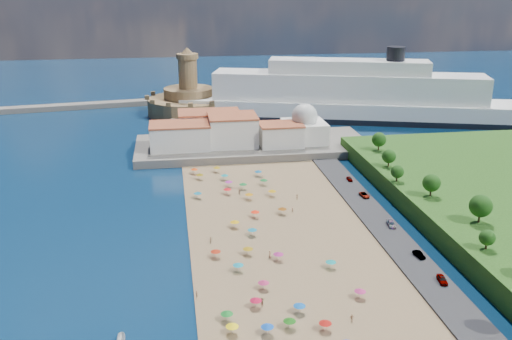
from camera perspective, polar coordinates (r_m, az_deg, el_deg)
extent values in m
plane|color=#071938|center=(154.00, -0.07, -5.86)|extent=(700.00, 700.00, 0.00)
cube|color=#59544C|center=(222.67, -0.34, 2.42)|extent=(90.00, 36.00, 3.00)
cube|color=#59544C|center=(254.49, -6.41, 4.32)|extent=(18.00, 70.00, 2.40)
cube|color=silver|center=(215.04, -7.60, 3.32)|extent=(22.00, 14.00, 9.00)
cube|color=silver|center=(217.90, -2.35, 3.95)|extent=(18.00, 16.00, 11.00)
cube|color=silver|center=(217.12, 2.51, 3.48)|extent=(16.00, 12.00, 8.00)
cube|color=silver|center=(228.91, -4.69, 4.50)|extent=(24.00, 14.00, 10.00)
cube|color=silver|center=(222.98, 4.84, 3.84)|extent=(16.00, 16.00, 8.00)
sphere|color=silver|center=(221.51, 4.88, 5.34)|extent=(10.00, 10.00, 10.00)
cylinder|color=silver|center=(220.67, 4.91, 6.30)|extent=(1.20, 1.20, 1.60)
cylinder|color=#96794B|center=(283.03, -6.71, 6.37)|extent=(40.00, 40.00, 8.00)
cylinder|color=#96794B|center=(281.72, -6.76, 7.66)|extent=(24.00, 24.00, 5.00)
cylinder|color=#96794B|center=(280.06, -6.84, 9.56)|extent=(9.00, 9.00, 14.00)
cylinder|color=#96794B|center=(278.88, -6.90, 11.23)|extent=(10.40, 10.40, 2.40)
cone|color=#96794B|center=(278.55, -6.92, 11.78)|extent=(6.00, 6.00, 3.00)
cube|color=black|center=(274.18, 8.98, 5.27)|extent=(157.23, 66.60, 2.53)
cube|color=white|center=(273.42, 9.02, 5.97)|extent=(156.16, 65.93, 9.36)
cube|color=white|center=(271.25, 9.14, 8.22)|extent=(125.05, 53.15, 12.48)
cube|color=white|center=(269.73, 9.24, 10.17)|extent=(73.97, 34.50, 6.24)
cylinder|color=black|center=(270.24, 13.80, 11.24)|extent=(8.32, 8.32, 6.24)
cylinder|color=gray|center=(188.77, -3.15, -0.73)|extent=(0.07, 0.07, 2.00)
cone|color=#0E7F88|center=(188.47, -3.15, -0.47)|extent=(2.50, 2.50, 0.60)
cylinder|color=gray|center=(153.55, -2.14, -5.44)|extent=(0.07, 0.07, 2.00)
cone|color=#E3A90C|center=(153.18, -2.14, -5.13)|extent=(2.50, 2.50, 0.60)
cylinder|color=gray|center=(176.47, -2.88, -2.15)|extent=(0.07, 0.07, 2.00)
cone|color=red|center=(176.15, -2.89, -1.87)|extent=(2.50, 2.50, 0.60)
cylinder|color=gray|center=(192.14, 0.22, -0.35)|extent=(0.07, 0.07, 2.00)
cone|color=#0B558F|center=(191.84, 0.22, -0.09)|extent=(2.50, 2.50, 0.60)
cylinder|color=gray|center=(148.91, -0.38, -6.23)|extent=(0.07, 0.07, 2.00)
cone|color=#11799C|center=(148.53, -0.38, -5.91)|extent=(2.50, 2.50, 0.60)
cylinder|color=gray|center=(184.10, 0.79, -1.22)|extent=(0.07, 0.07, 2.00)
cone|color=#116328|center=(183.80, 0.79, -0.95)|extent=(2.50, 2.50, 0.60)
cylinder|color=gray|center=(161.89, 2.65, -4.13)|extent=(0.07, 0.07, 2.00)
cone|color=#7D400B|center=(161.54, 2.65, -3.83)|extent=(2.50, 2.50, 0.60)
cylinder|color=gray|center=(174.85, 1.61, -2.33)|extent=(0.07, 0.07, 2.00)
cone|color=#CB950B|center=(174.52, 1.61, -2.06)|extent=(2.50, 2.50, 0.60)
cylinder|color=gray|center=(136.73, 2.25, -8.65)|extent=(0.07, 0.07, 2.00)
cone|color=#A22271|center=(136.32, 2.25, -8.31)|extent=(2.50, 2.50, 0.60)
cylinder|color=gray|center=(138.22, -4.05, -8.37)|extent=(0.07, 0.07, 2.00)
cone|color=#B2250E|center=(137.81, -4.06, -8.03)|extent=(2.50, 2.50, 0.60)
cylinder|color=gray|center=(180.52, -1.29, -1.64)|extent=(0.07, 0.07, 2.00)
cone|color=#136D2B|center=(180.21, -1.30, -1.37)|extent=(2.50, 2.50, 0.60)
cylinder|color=gray|center=(131.94, -1.79, -9.73)|extent=(0.07, 0.07, 2.00)
cone|color=teal|center=(131.52, -1.79, -9.38)|extent=(2.50, 2.50, 0.60)
cylinder|color=gray|center=(125.02, 0.76, -11.45)|extent=(0.07, 0.07, 2.00)
cone|color=#B12658|center=(124.57, 0.76, -11.10)|extent=(2.50, 2.50, 0.60)
cylinder|color=gray|center=(113.02, 3.37, -15.10)|extent=(0.07, 0.07, 2.00)
cone|color=#176311|center=(112.52, 3.38, -14.72)|extent=(2.50, 2.50, 0.60)
cylinder|color=gray|center=(115.04, -2.93, -14.42)|extent=(0.07, 0.07, 2.00)
cone|color=#147222|center=(114.55, -2.94, -14.05)|extent=(2.50, 2.50, 0.60)
cylinder|color=gray|center=(159.73, -0.09, -4.43)|extent=(0.07, 0.07, 2.00)
cone|color=#FF270B|center=(159.37, -0.09, -4.13)|extent=(2.50, 2.50, 0.60)
cylinder|color=gray|center=(195.49, -6.18, -0.12)|extent=(0.07, 0.07, 2.00)
cone|color=#D93E09|center=(195.20, -6.19, 0.13)|extent=(2.50, 2.50, 0.60)
cylinder|color=gray|center=(139.15, -0.82, -8.12)|extent=(0.07, 0.07, 2.00)
cone|color=#A0780E|center=(138.75, -0.82, -7.79)|extent=(2.50, 2.50, 0.60)
cylinder|color=gray|center=(111.46, -2.39, -15.63)|extent=(0.07, 0.07, 2.00)
cone|color=yellow|center=(110.95, -2.40, -15.24)|extent=(2.50, 2.50, 0.60)
cylinder|color=gray|center=(182.82, -2.73, -1.39)|extent=(0.07, 0.07, 2.00)
cone|color=#AC259C|center=(182.51, -2.73, -1.12)|extent=(2.50, 2.50, 0.60)
cylinder|color=gray|center=(172.18, -0.70, -2.67)|extent=(0.07, 0.07, 2.00)
cone|color=#C9800A|center=(171.85, -0.71, -2.39)|extent=(2.50, 2.50, 0.60)
cylinder|color=gray|center=(174.00, -5.85, -2.53)|extent=(0.07, 0.07, 2.00)
cone|color=#0F6C8F|center=(173.68, -5.86, -2.26)|extent=(2.50, 2.50, 0.60)
cylinder|color=gray|center=(118.96, -0.03, -13.17)|extent=(0.07, 0.07, 2.00)
cone|color=#AF0E30|center=(118.49, -0.03, -12.80)|extent=(2.50, 2.50, 0.60)
cylinder|color=gray|center=(196.50, -3.94, 0.05)|extent=(0.07, 0.07, 2.00)
cone|color=#A17E0E|center=(196.21, -3.95, 0.30)|extent=(2.50, 2.50, 0.60)
cylinder|color=gray|center=(117.59, 4.36, -13.65)|extent=(0.07, 0.07, 2.00)
cone|color=#0D58B5|center=(117.11, 4.37, -13.28)|extent=(2.50, 2.50, 0.60)
cylinder|color=gray|center=(189.91, -5.64, -0.68)|extent=(0.07, 0.07, 2.00)
cone|color=#836A0B|center=(189.62, -5.65, -0.42)|extent=(2.50, 2.50, 0.60)
cylinder|color=gray|center=(134.31, 7.49, -9.35)|extent=(0.07, 0.07, 2.00)
cone|color=#0F8B8B|center=(133.89, 7.50, -9.01)|extent=(2.50, 2.50, 0.60)
cylinder|color=gray|center=(113.01, 6.93, -15.23)|extent=(0.07, 0.07, 2.00)
cone|color=#AC130D|center=(112.52, 6.95, -14.85)|extent=(2.50, 2.50, 0.60)
cylinder|color=gray|center=(123.91, 10.36, -12.09)|extent=(0.07, 0.07, 2.00)
cone|color=#AD2565|center=(123.46, 10.38, -11.74)|extent=(2.50, 2.50, 0.60)
cylinder|color=gray|center=(111.29, 1.14, -15.67)|extent=(0.07, 0.07, 2.00)
cone|color=blue|center=(110.78, 1.15, -15.29)|extent=(2.50, 2.50, 0.60)
imported|color=tan|center=(119.95, 0.63, -12.97)|extent=(1.33, 1.50, 1.65)
imported|color=tan|center=(163.43, 3.66, -4.00)|extent=(0.68, 0.64, 1.56)
imported|color=tan|center=(176.37, -1.64, -2.19)|extent=(1.00, 1.06, 1.72)
imported|color=tan|center=(145.47, -4.52, -6.99)|extent=(0.84, 0.97, 1.69)
imported|color=tan|center=(138.34, 1.40, -8.37)|extent=(0.96, 0.97, 1.69)
imported|color=tan|center=(122.88, -5.95, -12.25)|extent=(0.69, 0.71, 1.65)
imported|color=tan|center=(172.84, 4.13, -2.69)|extent=(0.75, 1.60, 1.65)
imported|color=tan|center=(189.31, 0.68, -0.70)|extent=(1.21, 1.17, 1.66)
imported|color=tan|center=(116.29, 9.57, -14.38)|extent=(1.01, 0.46, 1.70)
imported|color=gray|center=(189.40, 9.34, -0.88)|extent=(1.55, 3.62, 1.22)
imported|color=gray|center=(142.85, 15.99, -8.12)|extent=(1.95, 4.03, 1.27)
imported|color=gray|center=(176.37, 10.78, -2.46)|extent=(2.54, 4.63, 1.23)
imported|color=gray|center=(157.48, 13.37, -5.28)|extent=(2.50, 4.84, 1.34)
imported|color=gray|center=(133.26, 18.12, -10.35)|extent=(2.35, 4.42, 1.43)
cylinder|color=#382314|center=(139.21, 22.03, -6.95)|extent=(0.50, 0.50, 2.02)
sphere|color=#14380F|center=(138.47, 22.12, -6.27)|extent=(3.63, 3.63, 3.63)
cylinder|color=#382314|center=(152.81, 21.43, -4.34)|extent=(0.50, 0.50, 3.17)
sphere|color=#14380F|center=(151.78, 21.56, -3.35)|extent=(5.70, 5.70, 5.70)
cylinder|color=#382314|center=(166.45, 17.07, -2.04)|extent=(0.50, 0.50, 2.78)
sphere|color=#14380F|center=(165.61, 17.15, -1.23)|extent=(5.01, 5.01, 5.01)
cylinder|color=#382314|center=(175.69, 13.89, -0.76)|extent=(0.50, 0.50, 2.19)
sphere|color=#14380F|center=(175.06, 13.94, -0.15)|extent=(3.94, 3.94, 3.94)
cylinder|color=#382314|center=(188.61, 13.11, 0.70)|extent=(0.50, 0.50, 2.51)
sphere|color=#14380F|center=(187.94, 13.16, 1.36)|extent=(4.52, 4.52, 4.52)
cylinder|color=#382314|center=(205.81, 12.15, 2.33)|extent=(0.50, 0.50, 2.80)
sphere|color=#14380F|center=(205.13, 12.20, 3.00)|extent=(5.04, 5.04, 5.04)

